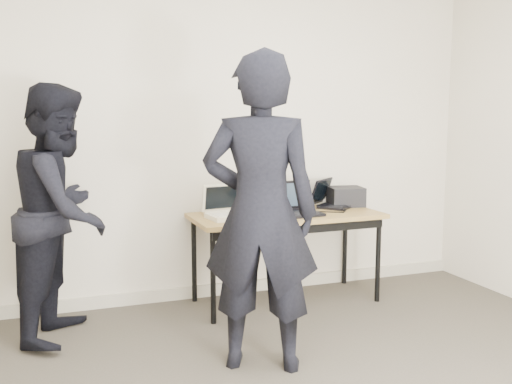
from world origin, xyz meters
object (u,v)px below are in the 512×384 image
desk (287,221)px  equipment_box (346,197)px  laptop_center (296,207)px  leather_satchel (256,195)px  person_observer (62,212)px  laptop_right (331,201)px  person_typist (260,213)px  laptop_beige (227,211)px

desk → equipment_box: 0.67m
laptop_center → leather_satchel: (-0.24, 0.26, 0.07)m
leather_satchel → person_observer: bearing=-174.3°
laptop_right → person_typist: size_ratio=0.24×
equipment_box → person_typist: (-1.23, -1.22, 0.13)m
desk → leather_satchel: size_ratio=3.99×
laptop_right → leather_satchel: (-0.67, 0.04, 0.07)m
desk → leather_satchel: 0.34m
person_typist → leather_satchel: bearing=-83.9°
person_typist → person_observer: size_ratio=1.09×
desk → laptop_center: laptop_center is taller
laptop_center → equipment_box: laptop_center is taller
desk → equipment_box: size_ratio=5.38×
laptop_beige → equipment_box: (1.13, 0.19, 0.03)m
desk → person_typist: size_ratio=0.81×
laptop_beige → equipment_box: 1.14m
desk → person_typist: person_typist is taller
laptop_beige → leather_satchel: size_ratio=0.91×
laptop_right → desk: bearing=161.9°
leather_satchel → person_typist: 1.33m
leather_satchel → person_typist: size_ratio=0.20×
laptop_right → person_observer: (-2.17, -0.31, 0.08)m
desk → laptop_center: size_ratio=4.14×
person_typist → person_observer: 1.41m
laptop_beige → laptop_center: 0.55m
leather_satchel → laptop_center: bearing=-55.5°
desk → laptop_beige: 0.51m
equipment_box → leather_satchel: bearing=177.5°
person_typist → laptop_right: bearing=-107.1°
person_observer → laptop_right: bearing=-61.4°
laptop_center → leather_satchel: laptop_center is taller
person_typist → person_observer: bearing=-15.3°
desk → laptop_beige: (-0.50, -0.00, 0.11)m
laptop_right → equipment_box: size_ratio=1.58×
laptop_center → person_typist: size_ratio=0.20×
leather_satchel → equipment_box: bearing=-9.7°
desk → person_typist: bearing=-121.6°
laptop_center → leather_satchel: 0.36m
laptop_beige → equipment_box: bearing=2.1°
laptop_beige → laptop_center: size_ratio=0.95×
desk → laptop_right: (0.49, 0.19, 0.11)m
equipment_box → desk: bearing=-163.1°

